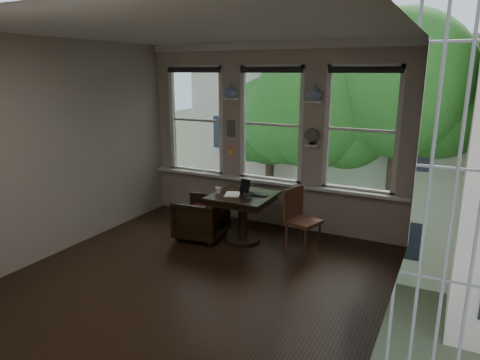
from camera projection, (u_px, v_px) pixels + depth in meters
The scene contains 25 objects.
ground at pixel (201, 276), 5.49m from camera, with size 4.50×4.50×0.00m, color black.
ceiling at pixel (195, 30), 4.75m from camera, with size 4.50×4.50×0.00m, color silver.
wall_back at pixel (272, 137), 7.06m from camera, with size 4.50×4.50×0.00m, color #B8AA9D.
wall_front at pixel (36, 217), 3.18m from camera, with size 4.50×4.50×0.00m, color #B8AA9D.
wall_left at pixel (66, 147), 6.11m from camera, with size 4.50×4.50×0.00m, color #B8AA9D.
wall_right at pixel (396, 184), 4.13m from camera, with size 4.50×4.50×0.00m, color #B8AA9D.
window_left at pixel (197, 120), 7.65m from camera, with size 1.10×0.12×1.90m, color white, non-canonical shape.
window_center at pixel (272, 125), 7.01m from camera, with size 1.10×0.12×1.90m, color white, non-canonical shape.
window_right at pixel (362, 130), 6.37m from camera, with size 1.10×0.12×1.90m, color white, non-canonical shape.
shelf_left at pixel (230, 99), 7.15m from camera, with size 0.26×0.16×0.03m, color white.
shelf_right at pixel (314, 102), 6.51m from camera, with size 0.26×0.16×0.03m, color white.
intercom at pixel (231, 128), 7.30m from camera, with size 0.14×0.06×0.28m, color #59544F.
sticky_notes at pixel (231, 149), 7.39m from camera, with size 0.16×0.01×0.24m, color pink, non-canonical shape.
desk_fan at pixel (312, 139), 6.63m from camera, with size 0.20×0.20×0.24m, color #59544F, non-canonical shape.
vase_left at pixel (230, 90), 7.11m from camera, with size 0.24×0.24×0.25m, color silver.
vase_right at pixel (314, 92), 6.47m from camera, with size 0.24×0.24×0.25m, color silver.
table at pixel (243, 218), 6.52m from camera, with size 0.90×0.90×0.75m, color black, non-canonical shape.
armchair_left at pixel (201, 218), 6.66m from camera, with size 0.70×0.72×0.66m, color black.
cushion_red at pixel (201, 211), 6.63m from camera, with size 0.45×0.45×0.06m, color maroon.
side_chair_right at pixel (303, 221), 6.14m from camera, with size 0.42×0.42×0.92m, color #482719, non-canonical shape.
laptop at pixel (257, 195), 6.37m from camera, with size 0.30×0.19×0.02m, color black.
mug at pixel (218, 190), 6.49m from camera, with size 0.10×0.10×0.10m, color white.
drinking_glass at pixel (248, 196), 6.18m from camera, with size 0.13×0.13×0.11m, color white.
tablet at pixel (245, 187), 6.45m from camera, with size 0.16×0.02×0.22m, color black.
papers at pixel (233, 194), 6.45m from camera, with size 0.22×0.30×0.00m, color silver.
Camera 1 is at (2.73, -4.24, 2.56)m, focal length 32.00 mm.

